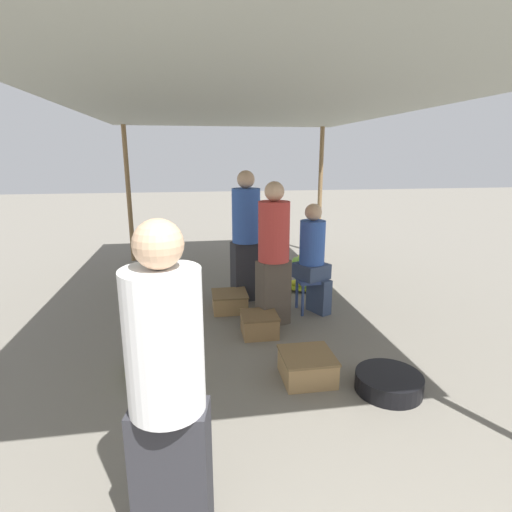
% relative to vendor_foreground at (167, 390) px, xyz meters
% --- Properties ---
extents(canopy_post_back_left, '(0.08, 0.08, 2.37)m').
position_rel_vendor_foreground_xyz_m(canopy_post_back_left, '(-0.95, 5.68, 0.34)').
color(canopy_post_back_left, olive).
rests_on(canopy_post_back_left, ground).
extents(canopy_post_back_right, '(0.08, 0.08, 2.37)m').
position_rel_vendor_foreground_xyz_m(canopy_post_back_right, '(2.54, 5.68, 0.34)').
color(canopy_post_back_right, olive).
rests_on(canopy_post_back_right, ground).
extents(canopy_tarp, '(3.90, 6.26, 0.04)m').
position_rel_vendor_foreground_xyz_m(canopy_tarp, '(0.79, 2.75, 1.55)').
color(canopy_tarp, '#9EA399').
rests_on(canopy_tarp, canopy_post_front_left).
extents(vendor_foreground, '(0.40, 0.40, 1.63)m').
position_rel_vendor_foreground_xyz_m(vendor_foreground, '(0.00, 0.00, 0.00)').
color(vendor_foreground, '#2D2D33').
rests_on(vendor_foreground, ground).
extents(stool, '(0.34, 0.34, 0.43)m').
position_rel_vendor_foreground_xyz_m(stool, '(1.53, 2.81, -0.50)').
color(stool, '#384C84').
rests_on(stool, ground).
extents(vendor_seated, '(0.45, 0.45, 1.33)m').
position_rel_vendor_foreground_xyz_m(vendor_seated, '(1.55, 2.81, -0.15)').
color(vendor_seated, '#384766').
rests_on(vendor_seated, ground).
extents(basin_black, '(0.54, 0.54, 0.15)m').
position_rel_vendor_foreground_xyz_m(basin_black, '(1.67, 1.05, -0.77)').
color(basin_black, black).
rests_on(basin_black, ground).
extents(banana_pile_left_0, '(0.59, 0.53, 0.20)m').
position_rel_vendor_foreground_xyz_m(banana_pile_left_0, '(-0.24, 1.62, -0.77)').
color(banana_pile_left_0, '#86BA34').
rests_on(banana_pile_left_0, ground).
extents(banana_pile_left_1, '(0.49, 0.39, 0.24)m').
position_rel_vendor_foreground_xyz_m(banana_pile_left_1, '(-0.54, 4.44, -0.76)').
color(banana_pile_left_1, '#B2CB2C').
rests_on(banana_pile_left_1, ground).
extents(banana_pile_right_0, '(0.66, 0.51, 0.21)m').
position_rel_vendor_foreground_xyz_m(banana_pile_right_0, '(1.90, 4.72, -0.78)').
color(banana_pile_right_0, '#8EBD33').
rests_on(banana_pile_right_0, ground).
extents(banana_pile_right_1, '(0.58, 0.51, 0.25)m').
position_rel_vendor_foreground_xyz_m(banana_pile_right_1, '(1.71, 3.63, -0.75)').
color(banana_pile_right_1, '#88BB34').
rests_on(banana_pile_right_1, ground).
extents(crate_near, '(0.44, 0.44, 0.23)m').
position_rel_vendor_foreground_xyz_m(crate_near, '(1.06, 1.33, -0.73)').
color(crate_near, '#9E7A4C').
rests_on(crate_near, ground).
extents(crate_mid, '(0.38, 0.38, 0.23)m').
position_rel_vendor_foreground_xyz_m(crate_mid, '(0.80, 2.26, -0.73)').
color(crate_mid, olive).
rests_on(crate_mid, ground).
extents(crate_far, '(0.43, 0.43, 0.23)m').
position_rel_vendor_foreground_xyz_m(crate_far, '(0.56, 3.00, -0.73)').
color(crate_far, '#9E7A4C').
rests_on(crate_far, ground).
extents(shopper_walking_mid, '(0.44, 0.44, 1.69)m').
position_rel_vendor_foreground_xyz_m(shopper_walking_mid, '(0.81, 3.35, 0.03)').
color(shopper_walking_mid, '#2D2D33').
rests_on(shopper_walking_mid, ground).
extents(shopper_walking_far, '(0.44, 0.44, 1.61)m').
position_rel_vendor_foreground_xyz_m(shopper_walking_far, '(1.00, 2.51, -0.01)').
color(shopper_walking_far, '#4C4238').
rests_on(shopper_walking_far, ground).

